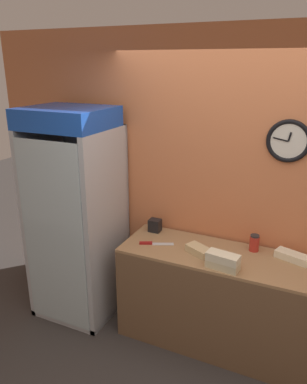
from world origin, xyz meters
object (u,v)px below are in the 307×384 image
at_px(beverage_cooler, 79,204).
at_px(sandwich_flat_left, 293,257).
at_px(napkin_dispenser, 155,225).
at_px(chefs_knife, 152,243).
at_px(sandwich_flat_right, 199,250).
at_px(sandwich_stack_bottom, 223,265).
at_px(sandwich_stack_middle, 223,258).
at_px(condiment_jar, 254,243).

height_order(beverage_cooler, sandwich_flat_left, beverage_cooler).
distance_m(sandwich_flat_left, napkin_dispenser, 1.24).
bearing_deg(chefs_knife, sandwich_flat_right, 1.82).
height_order(sandwich_stack_bottom, sandwich_stack_middle, sandwich_stack_middle).
height_order(chefs_knife, condiment_jar, condiment_jar).
relative_size(beverage_cooler, sandwich_flat_right, 8.10).
relative_size(sandwich_stack_bottom, sandwich_flat_left, 0.90).
relative_size(condiment_jar, napkin_dispenser, 1.21).
bearing_deg(condiment_jar, sandwich_stack_bottom, -112.45).
bearing_deg(beverage_cooler, condiment_jar, 7.11).
distance_m(condiment_jar, napkin_dispenser, 0.93).
bearing_deg(sandwich_flat_right, sandwich_stack_bottom, -32.52).
relative_size(sandwich_stack_middle, condiment_jar, 1.84).
height_order(sandwich_stack_middle, chefs_knife, sandwich_stack_middle).
distance_m(sandwich_flat_left, chefs_knife, 1.18).
distance_m(beverage_cooler, sandwich_stack_bottom, 1.50).
bearing_deg(napkin_dispenser, beverage_cooler, -164.26).
xyz_separation_m(sandwich_flat_left, sandwich_flat_right, (-0.73, -0.22, 0.00)).
bearing_deg(sandwich_stack_bottom, condiment_jar, 67.55).
distance_m(beverage_cooler, sandwich_stack_middle, 1.49).
distance_m(sandwich_stack_bottom, napkin_dispenser, 0.86).
xyz_separation_m(beverage_cooler, sandwich_flat_right, (1.23, -0.04, -0.20)).
bearing_deg(sandwich_flat_left, beverage_cooler, -174.88).
height_order(sandwich_flat_left, condiment_jar, condiment_jar).
bearing_deg(condiment_jar, sandwich_flat_left, -5.25).
relative_size(sandwich_flat_right, condiment_jar, 1.74).
height_order(beverage_cooler, sandwich_stack_bottom, beverage_cooler).
bearing_deg(sandwich_flat_right, sandwich_flat_left, 16.61).
bearing_deg(chefs_knife, condiment_jar, 17.15).
relative_size(beverage_cooler, sandwich_stack_middle, 7.64).
xyz_separation_m(beverage_cooler, sandwich_stack_middle, (1.47, -0.20, -0.14)).
relative_size(sandwich_stack_middle, sandwich_flat_left, 0.90).
height_order(sandwich_flat_right, chefs_knife, sandwich_flat_right).
height_order(beverage_cooler, sandwich_stack_middle, beverage_cooler).
height_order(sandwich_stack_bottom, sandwich_flat_right, sandwich_stack_bottom).
bearing_deg(sandwich_stack_bottom, napkin_dispenser, 152.43).
relative_size(beverage_cooler, sandwich_stack_bottom, 7.67).
bearing_deg(sandwich_flat_left, sandwich_stack_middle, -142.42).
height_order(sandwich_flat_right, napkin_dispenser, napkin_dispenser).
bearing_deg(sandwich_stack_bottom, chefs_knife, 168.18).
bearing_deg(sandwich_flat_right, sandwich_stack_middle, -32.52).
xyz_separation_m(sandwich_stack_bottom, napkin_dispenser, (-0.76, 0.40, 0.03)).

